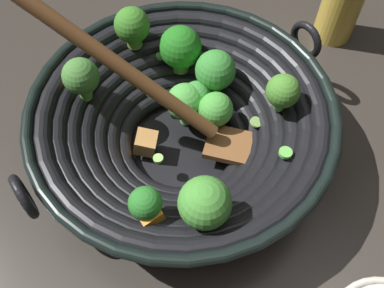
# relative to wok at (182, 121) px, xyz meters

# --- Properties ---
(ground_plane) EXTENTS (4.00, 4.00, 0.00)m
(ground_plane) POSITION_rel_wok_xyz_m (-0.00, -0.00, -0.07)
(ground_plane) COLOR #332D28
(wok) EXTENTS (0.38, 0.38, 0.24)m
(wok) POSITION_rel_wok_xyz_m (0.00, 0.00, 0.00)
(wok) COLOR black
(wok) RESTS_ON ground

